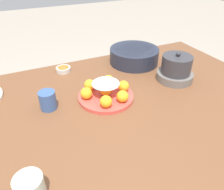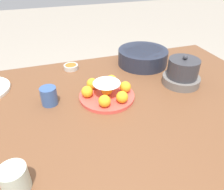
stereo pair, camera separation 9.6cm
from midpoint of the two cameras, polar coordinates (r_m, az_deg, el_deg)
The scene contains 7 objects.
dining_table at distance 1.00m, azimuth -1.12°, elevation -7.02°, with size 1.58×1.08×0.77m.
cake_plate at distance 1.00m, azimuth -4.36°, elevation 0.66°, with size 0.26×0.26×0.09m.
serving_bowl at distance 1.33m, azimuth 3.71°, elevation 10.29°, with size 0.29×0.29×0.09m.
sauce_bowl at distance 1.27m, azimuth -14.73°, elevation 6.46°, with size 0.08×0.08×0.03m.
cup_near at distance 0.69m, azimuth -24.67°, elevation -21.49°, with size 0.08×0.08×0.08m.
cup_far at distance 0.98m, azimuth -19.17°, elevation -1.41°, with size 0.07×0.07×0.08m.
warming_pot at distance 1.16m, azimuth 14.05°, elevation 6.48°, with size 0.19×0.19×0.16m.
Camera 1 is at (-0.35, -0.68, 1.34)m, focal length 35.00 mm.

